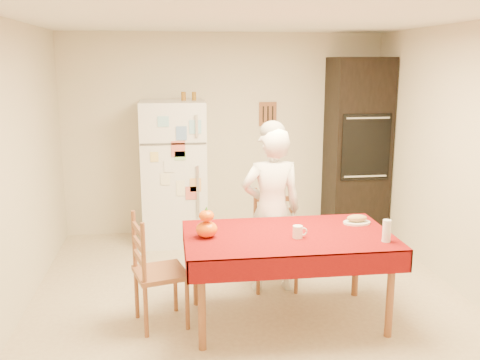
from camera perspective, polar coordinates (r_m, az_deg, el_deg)
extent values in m
plane|color=tan|center=(4.96, 1.25, -13.13)|extent=(4.50, 4.50, 0.00)
cube|color=beige|center=(6.76, -1.67, 4.89)|extent=(4.00, 0.02, 2.50)
cube|color=beige|center=(2.45, 9.71, -9.13)|extent=(4.00, 0.02, 2.50)
cube|color=beige|center=(4.69, -23.60, 0.44)|extent=(0.02, 4.50, 2.50)
cube|color=beige|center=(5.25, 23.42, 1.66)|extent=(0.02, 4.50, 2.50)
cube|color=white|center=(4.49, 1.41, 17.04)|extent=(4.00, 4.50, 0.02)
cube|color=brown|center=(6.80, 2.98, 7.04)|extent=(0.22, 0.02, 0.30)
cube|color=white|center=(6.43, -7.07, 0.78)|extent=(0.75, 0.70, 1.70)
cube|color=silver|center=(5.97, -4.64, 5.78)|extent=(0.03, 0.03, 0.25)
cube|color=silver|center=(6.11, -4.52, -1.22)|extent=(0.03, 0.03, 0.60)
cube|color=black|center=(6.84, 12.36, 3.43)|extent=(0.70, 0.60, 2.20)
cube|color=black|center=(6.55, 13.30, 3.43)|extent=(0.59, 0.02, 0.80)
cylinder|color=brown|center=(4.12, -4.09, -13.28)|extent=(0.06, 0.06, 0.71)
cylinder|color=brown|center=(4.83, -4.70, -9.27)|extent=(0.06, 0.06, 0.71)
cylinder|color=brown|center=(4.45, 15.72, -11.71)|extent=(0.06, 0.06, 0.71)
cylinder|color=brown|center=(5.12, 12.27, -8.27)|extent=(0.06, 0.06, 0.71)
cube|color=brown|center=(4.44, 5.14, -6.15)|extent=(1.60, 0.90, 0.04)
cube|color=#56040A|center=(4.43, 5.14, -5.83)|extent=(1.70, 1.00, 0.01)
cylinder|color=brown|center=(5.07, 1.96, -9.86)|extent=(0.04, 0.04, 0.43)
cylinder|color=brown|center=(5.39, 1.61, -8.49)|extent=(0.04, 0.04, 0.43)
cylinder|color=brown|center=(5.12, 6.03, -9.72)|extent=(0.04, 0.04, 0.43)
cylinder|color=brown|center=(5.43, 5.43, -8.37)|extent=(0.04, 0.04, 0.43)
cube|color=brown|center=(5.17, 3.79, -6.67)|extent=(0.45, 0.43, 0.04)
cube|color=brown|center=(5.25, 3.60, -3.49)|extent=(0.36, 0.06, 0.50)
cylinder|color=brown|center=(4.48, -5.64, -13.10)|extent=(0.04, 0.04, 0.43)
cylinder|color=brown|center=(4.40, -10.00, -13.70)|extent=(0.04, 0.04, 0.43)
cylinder|color=brown|center=(4.79, -6.90, -11.35)|extent=(0.04, 0.04, 0.43)
cylinder|color=brown|center=(4.72, -10.97, -11.86)|extent=(0.04, 0.04, 0.43)
cube|color=brown|center=(4.50, -8.48, -9.76)|extent=(0.49, 0.51, 0.04)
cube|color=brown|center=(4.38, -10.76, -6.99)|extent=(0.12, 0.36, 0.50)
imported|color=white|center=(5.01, 3.38, -3.26)|extent=(0.58, 0.39, 1.57)
cylinder|color=white|center=(4.33, 6.17, -5.52)|extent=(0.08, 0.08, 0.10)
ellipsoid|color=#E55305|center=(4.32, -3.58, -5.26)|extent=(0.18, 0.18, 0.13)
ellipsoid|color=#EB5205|center=(4.29, -3.60, -3.83)|extent=(0.12, 0.12, 0.09)
cylinder|color=white|center=(4.36, 15.37, -5.24)|extent=(0.07, 0.07, 0.18)
cylinder|color=white|center=(4.79, 12.34, -4.46)|extent=(0.24, 0.24, 0.02)
ellipsoid|color=#9E734D|center=(4.78, 12.37, -3.99)|extent=(0.18, 0.10, 0.06)
cylinder|color=#8F591A|center=(6.36, -6.02, 8.88)|extent=(0.05, 0.05, 0.10)
cylinder|color=brown|center=(6.36, -6.06, 8.87)|extent=(0.05, 0.05, 0.10)
cylinder|color=#885B18|center=(6.37, -4.92, 8.90)|extent=(0.05, 0.05, 0.10)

